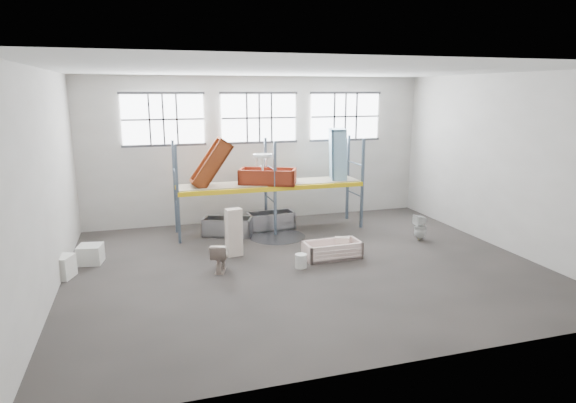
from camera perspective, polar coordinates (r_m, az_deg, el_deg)
name	(u,v)px	position (r m, az deg, el deg)	size (l,w,h in m)	color
floor	(304,267)	(12.99, 1.93, -7.66)	(12.00, 10.00, 0.10)	#49413E
ceiling	(306,68)	(12.18, 2.12, 15.42)	(12.00, 10.00, 0.10)	silver
wall_back	(259,149)	(17.15, -3.45, 6.12)	(12.00, 0.10, 5.00)	#B3AEA6
wall_front	(409,222)	(7.83, 14.01, -2.34)	(12.00, 0.10, 5.00)	#A19D96
wall_left	(43,185)	(11.88, -26.82, 1.76)	(0.10, 10.00, 5.00)	#A29E96
wall_right	(503,162)	(15.37, 23.96, 4.26)	(0.10, 10.00, 5.00)	#9E9A92
window_left	(163,119)	(16.50, -14.43, 9.32)	(2.60, 0.04, 1.60)	white
window_mid	(259,118)	(16.95, -3.41, 9.77)	(2.60, 0.04, 1.60)	white
window_right	(345,116)	(17.96, 6.71, 9.88)	(2.60, 0.04, 1.60)	white
rack_upright_la	(178,195)	(14.76, -12.83, 0.79)	(0.08, 0.08, 3.00)	slate
rack_upright_lb	(175,187)	(15.93, -13.15, 1.65)	(0.08, 0.08, 3.00)	slate
rack_upright_ma	(275,189)	(15.24, -1.52, 1.49)	(0.08, 0.08, 3.00)	slate
rack_upright_mb	(266,182)	(16.38, -2.63, 2.28)	(0.08, 0.08, 3.00)	slate
rack_upright_ra	(362,184)	(16.28, 8.72, 2.07)	(0.08, 0.08, 3.00)	slate
rack_upright_rb	(348,178)	(17.35, 7.03, 2.79)	(0.08, 0.08, 3.00)	slate
rack_beam_front	(275,189)	(15.24, -1.52, 1.49)	(6.00, 0.10, 0.14)	yellow
rack_beam_back	(266,182)	(16.38, -2.63, 2.28)	(6.00, 0.10, 0.14)	yellow
shelf_deck	(270,183)	(15.80, -2.10, 2.18)	(5.90, 1.10, 0.03)	gray
wet_patch	(277,236)	(15.42, -1.29, -4.12)	(1.80, 1.80, 0.00)	black
bathtub_beige	(332,250)	(13.50, 5.21, -5.66)	(1.56, 0.73, 0.46)	#F9D8CF
cistern_spare	(342,244)	(13.87, 6.35, -4.95)	(0.41, 0.19, 0.39)	beige
sink_in_tub	(312,250)	(13.62, 2.83, -5.76)	(0.44, 0.44, 0.15)	beige
toilet_beige	(220,257)	(12.57, -8.00, -6.44)	(0.42, 0.74, 0.76)	#C1AB9E
cistern_tall	(234,232)	(13.58, -6.37, -3.62)	(0.43, 0.28, 1.34)	beige
toilet_white	(420,228)	(15.50, 15.27, -2.96)	(0.36, 0.37, 0.80)	white
steel_tub_left	(228,226)	(15.63, -7.10, -2.93)	(1.53, 0.71, 0.56)	#ABADB2
steel_tub_right	(271,220)	(16.25, -2.03, -2.23)	(1.52, 0.71, 0.56)	#AAABB2
rust_tub_flat	(268,177)	(15.59, -2.40, 2.93)	(1.79, 0.84, 0.50)	maroon
rust_tub_tilted	(211,163)	(15.36, -9.00, 4.43)	(1.67, 0.78, 0.47)	#92370E
sink_on_shelf	(263,170)	(15.28, -2.99, 3.77)	(0.61, 0.47, 0.54)	white
blue_tub_upright	(338,155)	(16.42, 5.87, 5.41)	(1.77, 0.83, 0.50)	#81B0CE
bucket	(301,261)	(12.74, 1.52, -6.98)	(0.31, 0.31, 0.36)	silver
carton_near	(59,267)	(13.29, -25.33, -6.95)	(0.65, 0.56, 0.56)	white
carton_far	(90,254)	(14.06, -22.17, -5.74)	(0.60, 0.60, 0.50)	silver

